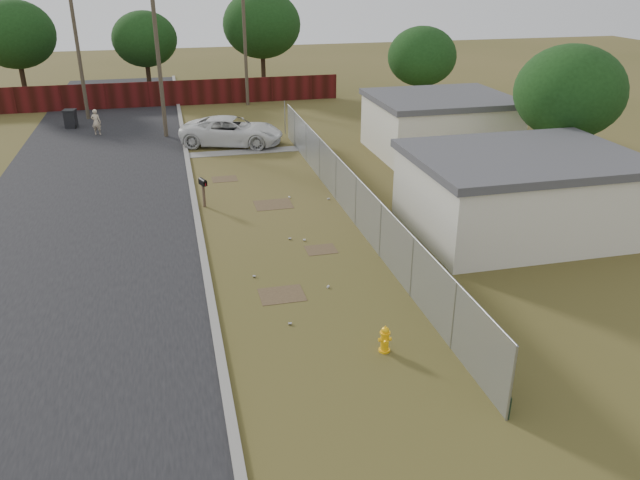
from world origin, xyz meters
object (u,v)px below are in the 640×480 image
object	(u,v)px
mailbox	(203,185)
pedestrian	(96,122)
trash_bin	(71,118)
pickup_truck	(232,131)
fire_hydrant	(385,340)

from	to	relation	value
mailbox	pedestrian	size ratio (longest dim) A/B	0.81
mailbox	trash_bin	world-z (taller)	mailbox
pickup_truck	pedestrian	bearing A→B (deg)	79.54
fire_hydrant	pickup_truck	xyz separation A→B (m)	(-1.63, 21.90, 0.43)
mailbox	trash_bin	xyz separation A→B (m)	(-7.19, 16.25, -0.41)
mailbox	fire_hydrant	bearing A→B (deg)	-72.17
trash_bin	pedestrian	bearing A→B (deg)	-52.16
pickup_truck	trash_bin	bearing A→B (deg)	73.91
pickup_truck	trash_bin	distance (m)	11.49
fire_hydrant	trash_bin	size ratio (longest dim) A/B	0.68
fire_hydrant	pedestrian	bearing A→B (deg)	109.68
pedestrian	fire_hydrant	bearing A→B (deg)	124.51
mailbox	pedestrian	world-z (taller)	pedestrian
mailbox	pedestrian	xyz separation A→B (m)	(-5.44, 14.00, -0.22)
pickup_truck	trash_bin	size ratio (longest dim) A/B	5.01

